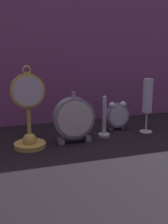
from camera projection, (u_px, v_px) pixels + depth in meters
ground_plane at (91, 144)px, 1.12m from camera, size 4.00×4.00×0.00m
fabric_backdrop_drape at (66, 38)px, 1.33m from camera, size 1.65×0.01×0.74m
pocket_watch_on_stand at (29, 119)px, 1.07m from camera, size 0.12×0.11×0.29m
alarm_clock_twin_bell at (117, 114)px, 1.28m from camera, size 0.10×0.03×0.12m
mantel_clock_silver at (74, 118)px, 1.12m from camera, size 0.15×0.04×0.19m
champagne_flute at (147, 100)px, 1.23m from camera, size 0.05×0.05×0.22m
brass_candlestick at (104, 123)px, 1.20m from camera, size 0.04×0.04×0.16m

